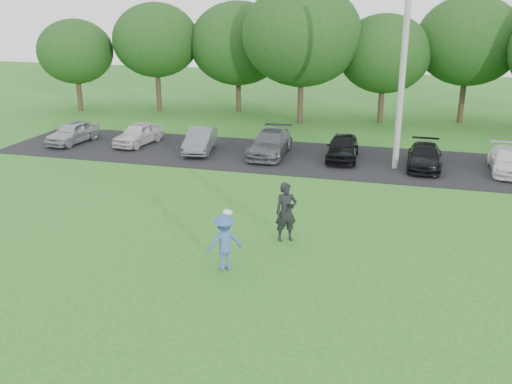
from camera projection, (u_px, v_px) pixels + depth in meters
The scene contains 7 objects.
ground at pixel (225, 271), 16.71m from camera, with size 100.00×100.00×0.00m, color #2A6D1F.
parking_lot at pixel (306, 158), 28.59m from camera, with size 32.00×6.50×0.03m, color black.
utility_pole at pixel (403, 71), 25.43m from camera, with size 0.28×0.28×9.04m, color #A0A19C.
frisbee_player at pixel (224, 242), 16.55m from camera, with size 1.26×1.18×1.90m.
camera_bystander at pixel (286, 212), 18.54m from camera, with size 0.86×0.76×1.97m.
parked_cars at pixel (311, 147), 28.29m from camera, with size 27.97×4.50×1.25m.
tree_row at pixel (361, 44), 35.57m from camera, with size 42.39×9.85×8.64m.
Camera 1 is at (4.87, -14.32, 7.53)m, focal length 40.00 mm.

